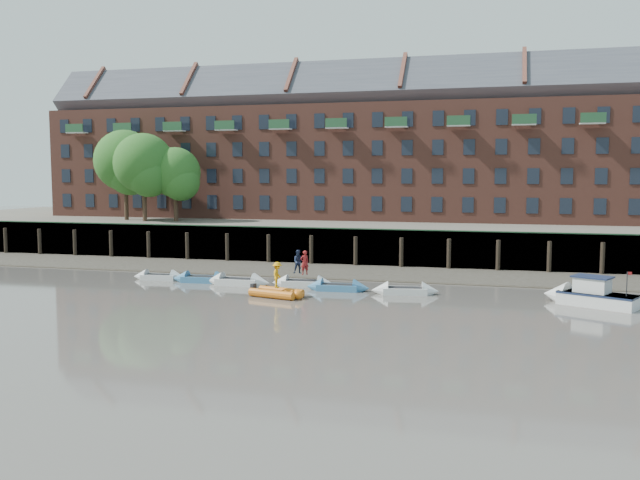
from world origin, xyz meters
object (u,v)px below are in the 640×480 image
(rowboat_5, at_px, (405,291))
(person_rib_crew, at_px, (277,275))
(rowboat_0, at_px, (160,277))
(rowboat_2, at_px, (238,282))
(rowboat_1, at_px, (202,279))
(motor_launch, at_px, (583,295))
(rib_tender, at_px, (278,293))
(person_rower_a, at_px, (305,263))
(person_rower_b, at_px, (299,262))
(rowboat_4, at_px, (338,287))
(rowboat_3, at_px, (303,283))

(rowboat_5, xyz_separation_m, person_rib_crew, (-7.93, -3.13, 1.21))
(rowboat_0, bearing_deg, person_rib_crew, -27.26)
(rowboat_0, distance_m, rowboat_2, 6.74)
(rowboat_1, bearing_deg, person_rib_crew, -33.76)
(rowboat_5, relative_size, motor_launch, 0.80)
(rib_tender, height_order, motor_launch, motor_launch)
(rowboat_2, distance_m, rib_tender, 5.78)
(rowboat_2, bearing_deg, rib_tender, -40.42)
(rowboat_1, height_order, rowboat_2, rowboat_2)
(person_rower_a, height_order, person_rower_b, person_rower_a)
(person_rib_crew, bearing_deg, motor_launch, -87.89)
(rib_tender, bearing_deg, rowboat_0, 172.36)
(rowboat_0, height_order, rowboat_4, rowboat_4)
(rowboat_1, distance_m, rowboat_2, 3.11)
(rowboat_2, distance_m, motor_launch, 23.27)
(rowboat_4, xyz_separation_m, person_rower_b, (-3.19, 1.27, 1.51))
(rowboat_5, bearing_deg, rib_tender, -166.85)
(rowboat_1, relative_size, person_rower_b, 2.67)
(rowboat_0, relative_size, person_rib_crew, 2.48)
(rowboat_4, xyz_separation_m, motor_launch, (15.70, -0.91, 0.37))
(rowboat_4, height_order, rowboat_5, rowboat_5)
(rowboat_4, distance_m, rowboat_5, 4.66)
(rib_tender, bearing_deg, person_rib_crew, 149.41)
(rowboat_4, distance_m, person_rib_crew, 4.80)
(rib_tender, height_order, person_rower_b, person_rower_b)
(rib_tender, distance_m, person_rower_b, 4.89)
(rowboat_1, xyz_separation_m, rowboat_5, (15.26, -1.07, 0.00))
(rowboat_2, xyz_separation_m, person_rower_b, (4.33, 0.86, 1.49))
(rowboat_2, height_order, motor_launch, motor_launch)
(rowboat_2, height_order, rowboat_3, rowboat_2)
(motor_launch, bearing_deg, rowboat_3, 20.73)
(rowboat_2, distance_m, rowboat_5, 12.20)
(rib_tender, bearing_deg, rowboat_2, 153.72)
(rib_tender, bearing_deg, rowboat_1, 164.78)
(motor_launch, bearing_deg, rowboat_4, 23.32)
(person_rower_a, xyz_separation_m, person_rib_crew, (-0.62, -4.21, -0.30))
(person_rower_b, bearing_deg, person_rower_a, -54.45)
(person_rower_b, bearing_deg, rowboat_2, 170.04)
(rib_tender, distance_m, person_rower_a, 4.59)
(rowboat_0, bearing_deg, rowboat_2, -11.60)
(rowboat_2, bearing_deg, rowboat_4, -2.37)
(motor_launch, xyz_separation_m, person_rower_b, (-18.89, 2.18, 1.14))
(rowboat_3, bearing_deg, motor_launch, -10.12)
(rib_tender, bearing_deg, person_rower_a, 98.00)
(rowboat_3, distance_m, rib_tender, 4.42)
(rowboat_1, bearing_deg, rowboat_5, -7.96)
(rowboat_2, relative_size, motor_launch, 0.83)
(rowboat_3, relative_size, motor_launch, 0.78)
(rib_tender, height_order, person_rib_crew, person_rib_crew)
(person_rower_b, distance_m, person_rib_crew, 4.58)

